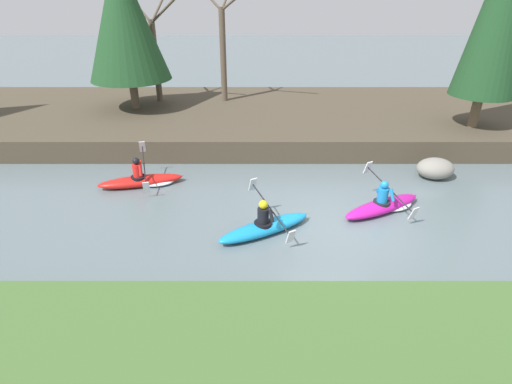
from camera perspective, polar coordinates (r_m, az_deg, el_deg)
The scene contains 9 objects.
ground_plane at distance 11.12m, azimuth 10.85°, elevation -5.13°, with size 90.00×90.00×0.00m, color slate.
riverbank_far at distance 18.78m, azimuth 6.38°, elevation 10.48°, with size 44.00×8.57×0.86m.
conifer_tree_left at distance 18.82m, azimuth -18.62°, elevation 22.50°, with size 3.49×3.49×6.30m.
bare_tree_upstream at distance 20.09m, azimuth -14.39°, elevation 18.89°, with size 2.71×2.67×4.83m.
bare_tree_mid_upstream at distance 19.59m, azimuth -4.91°, elevation 20.34°, with size 3.06×3.03×5.51m.
kayaker_lead at distance 12.24m, azimuth 17.80°, elevation -1.69°, with size 2.66×1.95×1.20m.
kayaker_middle at distance 10.62m, azimuth 1.18°, elevation -4.84°, with size 2.64×1.96×1.20m.
kayaker_trailing at distance 13.61m, azimuth -15.88°, elevation 1.65°, with size 2.77×2.04×1.20m.
boulder_midstream at distance 14.87m, azimuth 24.04°, elevation 3.13°, with size 1.24×0.97×0.70m.
Camera 1 is at (-2.12, -9.16, 5.94)m, focal length 28.00 mm.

